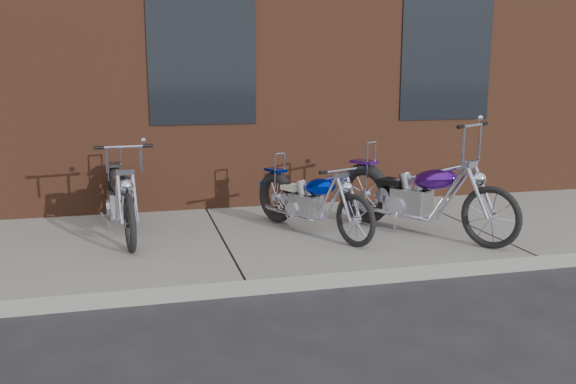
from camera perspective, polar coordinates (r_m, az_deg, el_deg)
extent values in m
plane|color=black|center=(5.56, -3.99, -9.71)|extent=(120.00, 120.00, 0.00)
cube|color=slate|center=(6.95, -6.21, -4.83)|extent=(22.00, 3.00, 0.15)
torus|color=black|center=(7.42, 8.14, -0.30)|extent=(0.53, 0.70, 0.74)
torus|color=black|center=(6.67, 19.64, -2.46)|extent=(0.43, 0.60, 0.67)
cube|color=#AEAFB3|center=(7.08, 12.53, -1.10)|extent=(0.47, 0.50, 0.31)
ellipsoid|color=#4B1589|center=(6.88, 14.70, 1.00)|extent=(0.53, 0.62, 0.32)
cube|color=black|center=(7.17, 10.75, 0.81)|extent=(0.36, 0.38, 0.06)
cylinder|color=silver|center=(6.66, 18.78, -0.03)|extent=(0.20, 0.27, 0.56)
cylinder|color=silver|center=(6.62, 18.13, 5.92)|extent=(0.49, 0.34, 0.03)
cylinder|color=silver|center=(7.31, 8.75, 2.62)|extent=(0.03, 0.03, 0.49)
cylinder|color=silver|center=(7.32, 11.45, -1.72)|extent=(0.55, 0.80, 0.05)
torus|color=black|center=(7.41, -0.48, -0.63)|extent=(0.37, 0.63, 0.64)
torus|color=black|center=(6.40, 7.14, -2.88)|extent=(0.29, 0.55, 0.57)
cube|color=#AEAFB3|center=(6.98, 2.36, -1.44)|extent=(0.37, 0.42, 0.26)
ellipsoid|color=#001DCC|center=(6.75, 3.74, 0.32)|extent=(0.41, 0.54, 0.27)
cube|color=#B9B8A2|center=(7.12, 1.17, 0.26)|extent=(0.29, 0.31, 0.05)
cylinder|color=silver|center=(6.43, 6.49, -0.69)|extent=(0.14, 0.25, 0.48)
cylinder|color=silver|center=(6.45, 5.86, 1.94)|extent=(0.45, 0.22, 0.03)
cylinder|color=silver|center=(7.29, -0.15, 1.86)|extent=(0.03, 0.03, 0.42)
cylinder|color=silver|center=(7.22, 1.99, -1.95)|extent=(0.36, 0.74, 0.04)
torus|color=black|center=(7.76, -15.72, -0.33)|extent=(0.21, 0.70, 0.68)
torus|color=black|center=(6.31, -14.43, -3.15)|extent=(0.14, 0.62, 0.62)
cube|color=#AEAFB3|center=(7.16, -15.26, -1.31)|extent=(0.31, 0.41, 0.29)
ellipsoid|color=#2A2A2E|center=(6.85, -15.15, 0.49)|extent=(0.31, 0.55, 0.29)
cube|color=black|center=(7.37, -15.53, 0.52)|extent=(0.26, 0.29, 0.06)
cylinder|color=silver|center=(6.37, -14.66, -0.72)|extent=(0.07, 0.28, 0.51)
cylinder|color=silver|center=(6.41, -15.00, 4.00)|extent=(0.52, 0.09, 0.03)
cylinder|color=silver|center=(7.62, -15.81, 2.22)|extent=(0.02, 0.02, 0.46)
cylinder|color=silver|center=(7.40, -14.50, -1.86)|extent=(0.14, 0.86, 0.05)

